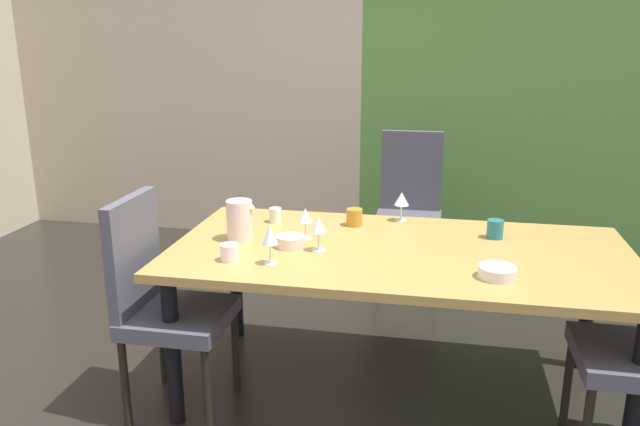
% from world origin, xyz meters
% --- Properties ---
extents(ground_plane, '(5.95, 5.35, 0.02)m').
position_xyz_m(ground_plane, '(0.00, 0.00, -0.01)').
color(ground_plane, black).
extents(back_panel_interior, '(3.16, 0.10, 2.86)m').
position_xyz_m(back_panel_interior, '(-1.40, 2.62, 1.43)').
color(back_panel_interior, beige).
rests_on(back_panel_interior, ground_plane).
extents(garden_window_panel, '(2.80, 0.10, 2.86)m').
position_xyz_m(garden_window_panel, '(1.58, 2.62, 1.43)').
color(garden_window_panel, '#5A8F3F').
rests_on(garden_window_panel, ground_plane).
extents(dining_table, '(2.10, 1.07, 0.74)m').
position_xyz_m(dining_table, '(0.67, 0.25, 0.67)').
color(dining_table, '#B48E47').
rests_on(dining_table, ground_plane).
extents(chair_head_far, '(0.44, 0.45, 1.06)m').
position_xyz_m(chair_head_far, '(0.64, 1.71, 0.58)').
color(chair_head_far, '#4D4D55').
rests_on(chair_head_far, ground_plane).
extents(chair_left_near, '(0.44, 0.44, 1.01)m').
position_xyz_m(chair_left_near, '(-0.37, -0.08, 0.56)').
color(chair_left_near, '#4D4D55').
rests_on(chair_left_near, ground_plane).
extents(wine_glass_near_window, '(0.07, 0.07, 0.15)m').
position_xyz_m(wine_glass_near_window, '(0.21, 0.32, 0.85)').
color(wine_glass_near_window, silver).
rests_on(wine_glass_near_window, dining_table).
extents(wine_glass_north, '(0.07, 0.07, 0.17)m').
position_xyz_m(wine_glass_north, '(0.14, -0.05, 0.87)').
color(wine_glass_north, silver).
rests_on(wine_glass_north, dining_table).
extents(wine_glass_rear, '(0.07, 0.07, 0.16)m').
position_xyz_m(wine_glass_rear, '(0.31, 0.15, 0.86)').
color(wine_glass_rear, silver).
rests_on(wine_glass_rear, dining_table).
extents(wine_glass_center, '(0.08, 0.08, 0.16)m').
position_xyz_m(wine_glass_center, '(0.64, 0.70, 0.86)').
color(wine_glass_center, silver).
rests_on(wine_glass_center, dining_table).
extents(serving_bowl_corner, '(0.13, 0.13, 0.05)m').
position_xyz_m(serving_bowl_corner, '(0.17, 0.18, 0.77)').
color(serving_bowl_corner, beige).
rests_on(serving_bowl_corner, dining_table).
extents(serving_bowl_left, '(0.15, 0.15, 0.05)m').
position_xyz_m(serving_bowl_left, '(1.08, -0.03, 0.77)').
color(serving_bowl_left, silver).
rests_on(serving_bowl_left, dining_table).
extents(cup_south, '(0.07, 0.07, 0.08)m').
position_xyz_m(cup_south, '(0.00, 0.55, 0.78)').
color(cup_south, silver).
rests_on(cup_south, dining_table).
extents(cup_west, '(0.08, 0.08, 0.09)m').
position_xyz_m(cup_west, '(0.41, 0.57, 0.79)').
color(cup_west, '#BC8027').
rests_on(cup_west, dining_table).
extents(cup_east, '(0.08, 0.08, 0.07)m').
position_xyz_m(cup_east, '(-0.04, -0.05, 0.78)').
color(cup_east, white).
rests_on(cup_east, dining_table).
extents(cup_front, '(0.08, 0.08, 0.09)m').
position_xyz_m(cup_front, '(1.11, 0.50, 0.79)').
color(cup_front, '#236B6F').
rests_on(cup_front, dining_table).
extents(pitcher_right, '(0.14, 0.12, 0.20)m').
position_xyz_m(pitcher_right, '(-0.09, 0.24, 0.84)').
color(pitcher_right, beige).
rests_on(pitcher_right, dining_table).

